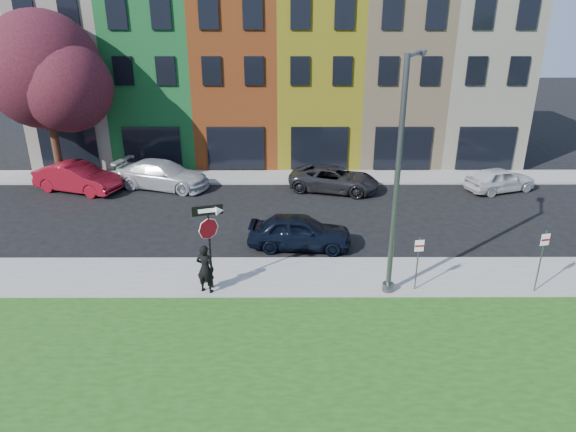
{
  "coord_description": "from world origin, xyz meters",
  "views": [
    {
      "loc": [
        -1.96,
        -13.8,
        9.47
      ],
      "look_at": [
        -1.91,
        4.0,
        2.12
      ],
      "focal_mm": 32.0,
      "sensor_mm": 36.0,
      "label": 1
    }
  ],
  "objects_px": {
    "man": "(205,269)",
    "street_lamp": "(398,180)",
    "sedan_near": "(300,231)",
    "stop_sign": "(209,230)"
  },
  "relations": [
    {
      "from": "man",
      "to": "street_lamp",
      "type": "distance_m",
      "value": 7.21
    },
    {
      "from": "sedan_near",
      "to": "man",
      "type": "bearing_deg",
      "value": 143.03
    },
    {
      "from": "sedan_near",
      "to": "street_lamp",
      "type": "distance_m",
      "value": 5.86
    },
    {
      "from": "street_lamp",
      "to": "stop_sign",
      "type": "bearing_deg",
      "value": -156.0
    },
    {
      "from": "stop_sign",
      "to": "sedan_near",
      "type": "bearing_deg",
      "value": 30.29
    },
    {
      "from": "man",
      "to": "street_lamp",
      "type": "bearing_deg",
      "value": -159.79
    },
    {
      "from": "man",
      "to": "stop_sign",
      "type": "bearing_deg",
      "value": -100.13
    },
    {
      "from": "stop_sign",
      "to": "sedan_near",
      "type": "height_order",
      "value": "stop_sign"
    },
    {
      "from": "man",
      "to": "street_lamp",
      "type": "height_order",
      "value": "street_lamp"
    },
    {
      "from": "stop_sign",
      "to": "street_lamp",
      "type": "height_order",
      "value": "street_lamp"
    }
  ]
}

